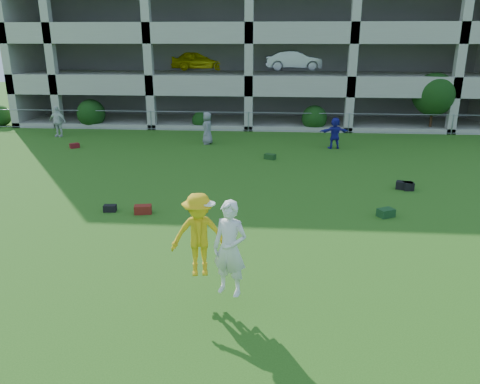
# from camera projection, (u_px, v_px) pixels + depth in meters

# --- Properties ---
(ground) EXTENTS (100.00, 100.00, 0.00)m
(ground) POSITION_uv_depth(u_px,v_px,m) (195.00, 292.00, 10.50)
(ground) COLOR #235114
(ground) RESTS_ON ground
(bystander_b) EXTENTS (1.07, 0.55, 1.76)m
(bystander_b) POSITION_uv_depth(u_px,v_px,m) (57.00, 121.00, 26.76)
(bystander_b) COLOR silver
(bystander_b) RESTS_ON ground
(bystander_c) EXTENTS (0.66, 0.90, 1.71)m
(bystander_c) POSITION_uv_depth(u_px,v_px,m) (207.00, 128.00, 24.90)
(bystander_c) COLOR gray
(bystander_c) RESTS_ON ground
(bystander_d) EXTENTS (1.55, 0.71, 1.61)m
(bystander_d) POSITION_uv_depth(u_px,v_px,m) (335.00, 133.00, 23.90)
(bystander_d) COLOR navy
(bystander_d) RESTS_ON ground
(bag_red_a) EXTENTS (0.60, 0.41, 0.28)m
(bag_red_a) POSITION_uv_depth(u_px,v_px,m) (143.00, 209.00, 15.15)
(bag_red_a) COLOR #5B160F
(bag_red_a) RESTS_ON ground
(bag_black_b) EXTENTS (0.42, 0.29, 0.22)m
(bag_black_b) POSITION_uv_depth(u_px,v_px,m) (110.00, 208.00, 15.34)
(bag_black_b) COLOR black
(bag_black_b) RESTS_ON ground
(bag_green_c) EXTENTS (0.61, 0.55, 0.26)m
(bag_green_c) POSITION_uv_depth(u_px,v_px,m) (386.00, 213.00, 14.89)
(bag_green_c) COLOR #13361D
(bag_green_c) RESTS_ON ground
(crate_d) EXTENTS (0.40, 0.40, 0.30)m
(crate_d) POSITION_uv_depth(u_px,v_px,m) (408.00, 186.00, 17.49)
(crate_d) COLOR black
(crate_d) RESTS_ON ground
(bag_black_e) EXTENTS (0.67, 0.49, 0.30)m
(bag_black_e) POSITION_uv_depth(u_px,v_px,m) (404.00, 186.00, 17.56)
(bag_black_e) COLOR black
(bag_black_e) RESTS_ON ground
(bag_red_f) EXTENTS (0.52, 0.51, 0.24)m
(bag_red_f) POSITION_uv_depth(u_px,v_px,m) (75.00, 146.00, 24.19)
(bag_red_f) COLOR #540E10
(bag_red_f) RESTS_ON ground
(bag_green_g) EXTENTS (0.58, 0.51, 0.25)m
(bag_green_g) POSITION_uv_depth(u_px,v_px,m) (270.00, 157.00, 21.94)
(bag_green_g) COLOR #173814
(bag_green_g) RESTS_ON ground
(frisbee_contest) EXTENTS (1.77, 1.28, 2.00)m
(frisbee_contest) POSITION_uv_depth(u_px,v_px,m) (208.00, 239.00, 9.69)
(frisbee_contest) COLOR gold
(frisbee_contest) RESTS_ON ground
(parking_garage) EXTENTS (30.00, 14.00, 12.00)m
(parking_garage) POSITION_uv_depth(u_px,v_px,m) (256.00, 29.00, 34.83)
(parking_garage) COLOR #9E998C
(parking_garage) RESTS_ON ground
(fence) EXTENTS (36.06, 0.06, 1.20)m
(fence) POSITION_uv_depth(u_px,v_px,m) (248.00, 121.00, 28.29)
(fence) COLOR gray
(fence) RESTS_ON ground
(shrub_row) EXTENTS (34.38, 2.52, 3.50)m
(shrub_row) POSITION_uv_depth(u_px,v_px,m) (325.00, 106.00, 28.33)
(shrub_row) COLOR #163D11
(shrub_row) RESTS_ON ground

